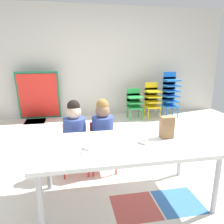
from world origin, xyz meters
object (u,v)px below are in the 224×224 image
(kid_chair_blue_stack, at_px, (170,92))
(donut_powdered_on_plate, at_px, (88,147))
(kid_chair_yellow_stack, at_px, (152,98))
(paper_bag_brown, at_px, (167,127))
(kid_chair_green_stack, at_px, (134,101))
(folded_activity_table, at_px, (39,96))
(craft_table, at_px, (125,148))
(paper_plate_center_table, at_px, (121,142))
(donut_powdered_loose, at_px, (143,141))
(seated_child_near_camera, at_px, (75,130))
(seated_child_middle_seat, at_px, (103,129))
(paper_plate_near_edge, at_px, (88,149))

(kid_chair_blue_stack, bearing_deg, donut_powdered_on_plate, -126.53)
(kid_chair_yellow_stack, height_order, paper_bag_brown, paper_bag_brown)
(kid_chair_green_stack, xyz_separation_m, folded_activity_table, (-2.12, 0.32, 0.14))
(craft_table, relative_size, paper_plate_center_table, 9.37)
(craft_table, relative_size, donut_powdered_loose, 16.75)
(craft_table, height_order, folded_activity_table, folded_activity_table)
(seated_child_near_camera, distance_m, kid_chair_green_stack, 2.63)
(seated_child_middle_seat, height_order, kid_chair_yellow_stack, seated_child_middle_seat)
(craft_table, xyz_separation_m, folded_activity_table, (-1.18, 3.17, -0.02))
(seated_child_near_camera, height_order, paper_plate_center_table, seated_child_near_camera)
(folded_activity_table, bearing_deg, paper_plate_center_table, -69.89)
(kid_chair_blue_stack, bearing_deg, seated_child_near_camera, -135.51)
(paper_plate_center_table, bearing_deg, kid_chair_blue_stack, 56.98)
(kid_chair_green_stack, bearing_deg, donut_powdered_loose, -104.89)
(kid_chair_green_stack, bearing_deg, kid_chair_yellow_stack, 0.06)
(craft_table, height_order, paper_bag_brown, paper_bag_brown)
(seated_child_near_camera, distance_m, paper_bag_brown, 1.08)
(seated_child_middle_seat, xyz_separation_m, donut_powdered_loose, (0.30, -0.65, 0.07))
(kid_chair_yellow_stack, bearing_deg, folded_activity_table, 172.84)
(paper_plate_near_edge, height_order, paper_plate_center_table, same)
(paper_plate_near_edge, xyz_separation_m, donut_powdered_on_plate, (0.00, 0.00, 0.02))
(seated_child_near_camera, relative_size, donut_powdered_on_plate, 9.26)
(seated_child_near_camera, height_order, donut_powdered_loose, seated_child_near_camera)
(craft_table, relative_size, paper_bag_brown, 7.67)
(craft_table, distance_m, donut_powdered_on_plate, 0.37)
(seated_child_middle_seat, bearing_deg, paper_bag_brown, -43.94)
(kid_chair_yellow_stack, relative_size, paper_plate_near_edge, 4.44)
(kid_chair_green_stack, distance_m, kid_chair_blue_stack, 0.89)
(kid_chair_green_stack, distance_m, paper_bag_brown, 2.84)
(paper_plate_center_table, bearing_deg, seated_child_near_camera, 125.66)
(kid_chair_blue_stack, xyz_separation_m, donut_powdered_on_plate, (-2.16, -2.92, 0.05))
(kid_chair_yellow_stack, bearing_deg, seated_child_middle_seat, -123.76)
(kid_chair_yellow_stack, xyz_separation_m, paper_plate_center_table, (-1.39, -2.82, 0.16))
(craft_table, height_order, donut_powdered_loose, donut_powdered_loose)
(kid_chair_yellow_stack, height_order, donut_powdered_on_plate, kid_chair_yellow_stack)
(kid_chair_yellow_stack, distance_m, paper_plate_center_table, 3.15)
(seated_child_middle_seat, xyz_separation_m, folded_activity_table, (-1.06, 2.54, -0.02))
(seated_child_near_camera, height_order, kid_chair_green_stack, seated_child_near_camera)
(kid_chair_yellow_stack, distance_m, folded_activity_table, 2.57)
(donut_powdered_on_plate, height_order, donut_powdered_loose, donut_powdered_on_plate)
(folded_activity_table, height_order, donut_powdered_loose, folded_activity_table)
(folded_activity_table, height_order, donut_powdered_on_plate, folded_activity_table)
(donut_powdered_on_plate, bearing_deg, seated_child_middle_seat, 71.28)
(kid_chair_green_stack, xyz_separation_m, kid_chair_blue_stack, (0.87, 0.00, 0.18))
(kid_chair_green_stack, relative_size, paper_bag_brown, 3.09)
(kid_chair_yellow_stack, height_order, folded_activity_table, folded_activity_table)
(seated_child_middle_seat, relative_size, kid_chair_green_stack, 1.35)
(craft_table, xyz_separation_m, paper_bag_brown, (0.45, 0.08, 0.16))
(kid_chair_yellow_stack, height_order, paper_plate_near_edge, kid_chair_yellow_stack)
(folded_activity_table, bearing_deg, paper_plate_near_edge, -75.74)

